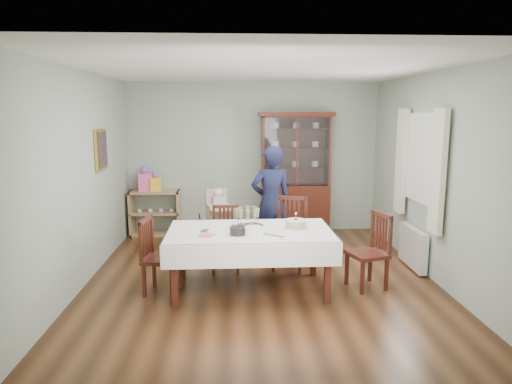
{
  "coord_description": "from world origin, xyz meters",
  "views": [
    {
      "loc": [
        -0.35,
        -5.75,
        2.17
      ],
      "look_at": [
        -0.05,
        0.2,
        1.13
      ],
      "focal_mm": 32.0,
      "sensor_mm": 36.0,
      "label": 1
    }
  ],
  "objects": [
    {
      "name": "plate_stack_white",
      "position": [
        -0.11,
        -0.62,
        0.81
      ],
      "size": [
        0.28,
        0.28,
        0.1
      ],
      "primitive_type": "cylinder",
      "rotation": [
        0.0,
        0.0,
        0.26
      ],
      "color": "white",
      "rests_on": "dining_table"
    },
    {
      "name": "curtain_right",
      "position": [
        2.16,
        0.92,
        1.45
      ],
      "size": [
        0.07,
        0.3,
        1.55
      ],
      "primitive_type": "cube",
      "color": "silver",
      "rests_on": "room_shell"
    },
    {
      "name": "china_cabinet",
      "position": [
        0.75,
        2.26,
        1.12
      ],
      "size": [
        1.3,
        0.48,
        2.18
      ],
      "color": "#461C11",
      "rests_on": "floor"
    },
    {
      "name": "chair_end_left",
      "position": [
        -1.24,
        -0.42,
        0.27
      ],
      "size": [
        0.48,
        0.48,
        0.92
      ],
      "rotation": [
        0.0,
        0.0,
        1.39
      ],
      "color": "#461C11",
      "rests_on": "floor"
    },
    {
      "name": "chair_end_right",
      "position": [
        1.32,
        -0.38,
        0.28
      ],
      "size": [
        0.53,
        0.53,
        0.94
      ],
      "rotation": [
        0.0,
        0.0,
        -1.26
      ],
      "color": "#461C11",
      "rests_on": "floor"
    },
    {
      "name": "picture_frame",
      "position": [
        -2.22,
        0.8,
        1.65
      ],
      "size": [
        0.04,
        0.48,
        0.58
      ],
      "primitive_type": "cube",
      "color": "gold",
      "rests_on": "room_shell"
    },
    {
      "name": "gift_bag_orange",
      "position": [
        -1.73,
        2.26,
        0.95
      ],
      "size": [
        0.21,
        0.17,
        0.34
      ],
      "color": "yellow",
      "rests_on": "sideboard"
    },
    {
      "name": "champagne_tray",
      "position": [
        -0.18,
        -0.24,
        0.84
      ],
      "size": [
        0.4,
        0.4,
        0.24
      ],
      "color": "silver",
      "rests_on": "dining_table"
    },
    {
      "name": "plate_stack_dark",
      "position": [
        -0.31,
        -0.58,
        0.8
      ],
      "size": [
        0.22,
        0.22,
        0.09
      ],
      "primitive_type": "cylinder",
      "rotation": [
        0.0,
        0.0,
        -0.23
      ],
      "color": "black",
      "rests_on": "dining_table"
    },
    {
      "name": "curtain_left",
      "position": [
        2.16,
        -0.32,
        1.45
      ],
      "size": [
        0.07,
        0.3,
        1.55
      ],
      "primitive_type": "cube",
      "color": "silver",
      "rests_on": "room_shell"
    },
    {
      "name": "floor",
      "position": [
        0.0,
        0.0,
        0.0
      ],
      "size": [
        5.0,
        5.0,
        0.0
      ],
      "primitive_type": "plane",
      "color": "#593319",
      "rests_on": "ground"
    },
    {
      "name": "woman",
      "position": [
        0.21,
        0.91,
        0.84
      ],
      "size": [
        0.68,
        0.52,
        1.69
      ],
      "primitive_type": "imported",
      "rotation": [
        0.0,
        0.0,
        3.35
      ],
      "color": "black",
      "rests_on": "floor"
    },
    {
      "name": "gift_bag_pink",
      "position": [
        -1.91,
        2.26,
        0.99
      ],
      "size": [
        0.26,
        0.21,
        0.43
      ],
      "color": "#EB5699",
      "rests_on": "sideboard"
    },
    {
      "name": "cake_knife",
      "position": [
        0.1,
        -0.66,
        0.77
      ],
      "size": [
        0.26,
        0.21,
        0.01
      ],
      "primitive_type": "cube",
      "rotation": [
        0.0,
        0.0,
        -0.65
      ],
      "color": "silver",
      "rests_on": "dining_table"
    },
    {
      "name": "high_chair",
      "position": [
        -0.58,
        1.12,
        0.4
      ],
      "size": [
        0.57,
        0.57,
        1.03
      ],
      "rotation": [
        0.0,
        0.0,
        0.31
      ],
      "color": "black",
      "rests_on": "floor"
    },
    {
      "name": "radiator",
      "position": [
        2.16,
        0.3,
        0.3
      ],
      "size": [
        0.1,
        0.8,
        0.55
      ],
      "primitive_type": "cube",
      "color": "white",
      "rests_on": "floor"
    },
    {
      "name": "chair_far_left",
      "position": [
        -0.46,
        0.32,
        0.27
      ],
      "size": [
        0.41,
        0.41,
        0.89
      ],
      "rotation": [
        0.0,
        0.0,
        -0.03
      ],
      "color": "#461C11",
      "rests_on": "floor"
    },
    {
      "name": "window",
      "position": [
        2.22,
        0.3,
        1.55
      ],
      "size": [
        0.04,
        1.02,
        1.22
      ],
      "primitive_type": "cube",
      "color": "white",
      "rests_on": "room_shell"
    },
    {
      "name": "sideboard",
      "position": [
        -1.75,
        2.28,
        0.4
      ],
      "size": [
        0.9,
        0.38,
        0.8
      ],
      "color": "tan",
      "rests_on": "floor"
    },
    {
      "name": "birthday_cake",
      "position": [
        0.41,
        -0.35,
        0.81
      ],
      "size": [
        0.3,
        0.3,
        0.21
      ],
      "color": "white",
      "rests_on": "dining_table"
    },
    {
      "name": "chair_far_right",
      "position": [
        0.43,
        0.38,
        0.3
      ],
      "size": [
        0.56,
        0.56,
        1.0
      ],
      "rotation": [
        0.0,
        0.0,
        -0.31
      ],
      "color": "#461C11",
      "rests_on": "floor"
    },
    {
      "name": "cutlery",
      "position": [
        -0.73,
        -0.41,
        0.77
      ],
      "size": [
        0.13,
        0.17,
        0.01
      ],
      "primitive_type": null,
      "rotation": [
        0.0,
        0.0,
        -0.2
      ],
      "color": "silver",
      "rests_on": "dining_table"
    },
    {
      "name": "dining_table",
      "position": [
        -0.16,
        -0.38,
        0.38
      ],
      "size": [
        2.01,
        1.17,
        0.76
      ],
      "rotation": [
        0.0,
        0.0,
        0.01
      ],
      "color": "#461C11",
      "rests_on": "floor"
    },
    {
      "name": "room_shell",
      "position": [
        0.0,
        0.53,
        1.7
      ],
      "size": [
        5.0,
        5.0,
        5.0
      ],
      "color": "#9EAA99",
      "rests_on": "floor"
    },
    {
      "name": "napkin_stack",
      "position": [
        -0.66,
        -0.62,
        0.77
      ],
      "size": [
        0.19,
        0.19,
        0.02
      ],
      "primitive_type": "cube",
      "rotation": [
        0.0,
        0.0,
        -0.41
      ],
      "color": "#EB5699",
      "rests_on": "dining_table"
    }
  ]
}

